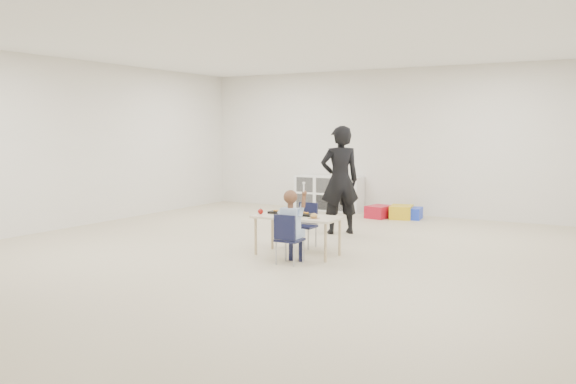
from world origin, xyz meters
The scene contains 16 objects.
room centered at (0.00, 0.00, 1.40)m, with size 9.00×9.02×2.80m.
table centered at (0.40, 0.11, 0.26)m, with size 1.15×0.60×0.52m.
chair_near centered at (0.57, -0.39, 0.31)m, with size 0.30×0.28×0.62m, color black, non-canonical shape.
chair_far centered at (0.23, 0.60, 0.31)m, with size 0.30×0.28×0.62m, color black, non-canonical shape.
child centered at (0.57, -0.39, 0.49)m, with size 0.41×0.41×0.98m, color #ABC4E8, non-canonical shape.
lunch_tray_near centered at (0.47, 0.17, 0.53)m, with size 0.22×0.16×0.03m, color black.
lunch_tray_far centered at (0.05, 0.19, 0.53)m, with size 0.22×0.16×0.03m, color black.
milk_carton centered at (0.45, -0.01, 0.57)m, with size 0.07×0.07×0.10m, color white.
bread_roll centered at (0.68, 0.03, 0.55)m, with size 0.09×0.09×0.07m, color tan.
apple_near centered at (0.25, 0.14, 0.55)m, with size 0.07×0.07×0.07m, color maroon.
apple_far centered at (-0.11, 0.02, 0.55)m, with size 0.07×0.07×0.07m, color maroon.
cubby_shelf centered at (-1.20, 4.28, 0.35)m, with size 1.40×0.40×0.70m, color white.
adult centered at (0.17, 1.89, 0.85)m, with size 0.62×0.41×1.69m, color black.
bin_red centered at (0.08, 3.80, 0.11)m, with size 0.36×0.47×0.23m, color #AE1125.
bin_yellow centered at (0.47, 3.93, 0.12)m, with size 0.39×0.50×0.24m, color gold.
bin_blue centered at (0.65, 3.98, 0.10)m, with size 0.33×0.43×0.21m, color blue.
Camera 1 is at (4.22, -6.75, 1.64)m, focal length 38.00 mm.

